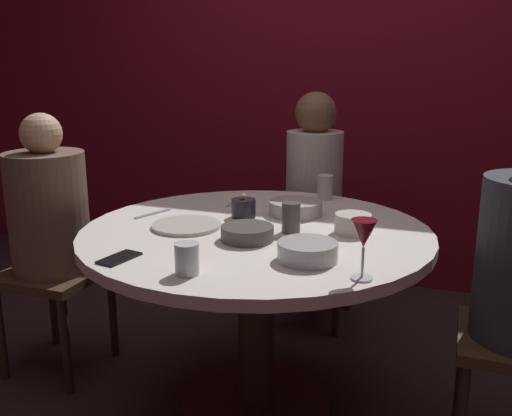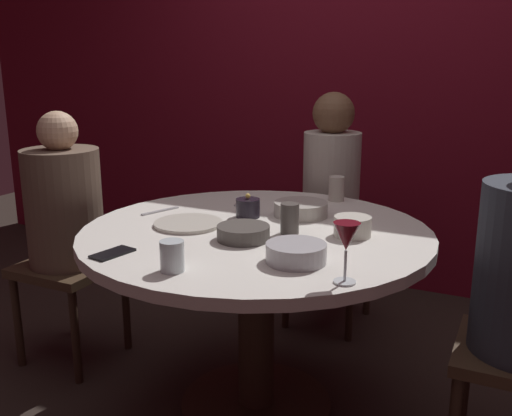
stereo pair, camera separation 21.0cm
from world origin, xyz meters
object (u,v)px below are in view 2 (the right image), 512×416
(bowl_small_white, at_px, (243,233))
(cup_by_right_diner, at_px, (337,189))
(dinner_plate, at_px, (188,224))
(cup_near_candle, at_px, (172,256))
(bowl_serving_large, at_px, (296,253))
(bowl_salad_center, at_px, (352,226))
(bowl_sauce_side, at_px, (301,209))
(cell_phone, at_px, (113,253))
(dining_table, at_px, (256,269))
(seated_diner_left, at_px, (64,211))
(seated_diner_back, at_px, (331,185))
(cup_by_left_diner, at_px, (290,218))
(candle_holder, at_px, (248,208))
(wine_glass, at_px, (346,239))

(bowl_small_white, relative_size, cup_by_right_diner, 1.69)
(dinner_plate, height_order, cup_near_candle, cup_near_candle)
(bowl_serving_large, bearing_deg, bowl_salad_center, 76.84)
(bowl_serving_large, distance_m, bowl_sauce_side, 0.55)
(bowl_salad_center, xyz_separation_m, cup_near_candle, (-0.38, -0.57, 0.01))
(cell_phone, height_order, bowl_sauce_side, bowl_sauce_side)
(bowl_salad_center, bearing_deg, cell_phone, -140.40)
(dining_table, xyz_separation_m, seated_diner_left, (-0.94, 0.00, 0.12))
(dining_table, relative_size, seated_diner_back, 1.08)
(dinner_plate, bearing_deg, bowl_serving_large, -21.29)
(bowl_serving_large, relative_size, cup_by_left_diner, 1.69)
(dinner_plate, relative_size, bowl_serving_large, 1.37)
(cup_by_left_diner, distance_m, cup_by_right_diner, 0.55)
(bowl_sauce_side, bearing_deg, seated_diner_back, 97.37)
(dinner_plate, height_order, cell_phone, dinner_plate)
(bowl_sauce_side, relative_size, cup_near_candle, 2.30)
(seated_diner_left, bearing_deg, bowl_small_white, -8.25)
(seated_diner_left, relative_size, cup_by_left_diner, 10.28)
(dinner_plate, xyz_separation_m, cup_by_left_diner, (0.39, 0.07, 0.05))
(candle_holder, bearing_deg, seated_diner_left, -170.72)
(bowl_serving_large, bearing_deg, bowl_small_white, 152.05)
(dinner_plate, bearing_deg, bowl_small_white, -14.52)
(cell_phone, bearing_deg, candle_holder, -97.21)
(bowl_serving_large, height_order, cup_by_left_diner, cup_by_left_diner)
(cup_by_left_diner, bearing_deg, cup_near_candle, -108.40)
(seated_diner_back, relative_size, cup_near_candle, 12.93)
(dining_table, height_order, cup_by_right_diner, cup_by_right_diner)
(cup_near_candle, bearing_deg, seated_diner_back, 88.63)
(bowl_serving_large, xyz_separation_m, bowl_small_white, (-0.25, 0.13, -0.00))
(seated_diner_back, xyz_separation_m, cell_phone, (-0.29, -1.34, 0.01))
(dinner_plate, height_order, bowl_salad_center, bowl_salad_center)
(seated_diner_left, bearing_deg, seated_diner_back, 43.09)
(candle_holder, distance_m, bowl_salad_center, 0.45)
(dining_table, xyz_separation_m, bowl_serving_large, (0.27, -0.27, 0.19))
(bowl_small_white, distance_m, cup_by_left_diner, 0.19)
(cup_near_candle, bearing_deg, cup_by_left_diner, 71.60)
(seated_diner_back, relative_size, bowl_salad_center, 9.12)
(dining_table, distance_m, candle_holder, 0.26)
(dinner_plate, xyz_separation_m, bowl_small_white, (0.27, -0.07, 0.02))
(cup_near_candle, xyz_separation_m, cup_by_right_diner, (0.16, 1.06, 0.01))
(cell_phone, height_order, cup_by_right_diner, cup_by_right_diner)
(seated_diner_left, relative_size, cup_near_candle, 12.29)
(dining_table, xyz_separation_m, bowl_sauce_side, (0.08, 0.24, 0.19))
(seated_diner_back, height_order, candle_holder, seated_diner_back)
(cup_by_left_diner, bearing_deg, seated_diner_back, 98.71)
(bowl_serving_large, relative_size, bowl_small_white, 1.02)
(seated_diner_back, relative_size, bowl_sauce_side, 5.62)
(candle_holder, relative_size, bowl_serving_large, 0.51)
(wine_glass, xyz_separation_m, cup_by_left_diner, (-0.32, 0.37, -0.07))
(dinner_plate, bearing_deg, cell_phone, -95.73)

